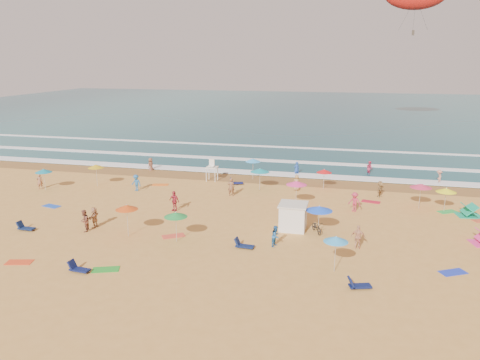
# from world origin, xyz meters

# --- Properties ---
(ground) EXTENTS (220.00, 220.00, 0.00)m
(ground) POSITION_xyz_m (0.00, 0.00, 0.00)
(ground) COLOR gold
(ground) RESTS_ON ground
(ocean) EXTENTS (220.00, 140.00, 0.18)m
(ocean) POSITION_xyz_m (0.00, 84.00, 0.00)
(ocean) COLOR #0C4756
(ocean) RESTS_ON ground
(wet_sand) EXTENTS (220.00, 220.00, 0.00)m
(wet_sand) POSITION_xyz_m (0.00, 12.50, 0.01)
(wet_sand) COLOR olive
(wet_sand) RESTS_ON ground
(surf_foam) EXTENTS (200.00, 18.70, 0.05)m
(surf_foam) POSITION_xyz_m (0.00, 21.32, 0.10)
(surf_foam) COLOR white
(surf_foam) RESTS_ON ground
(cabana) EXTENTS (2.00, 2.00, 2.00)m
(cabana) POSITION_xyz_m (5.58, -2.51, 1.00)
(cabana) COLOR white
(cabana) RESTS_ON ground
(cabana_roof) EXTENTS (2.20, 2.20, 0.12)m
(cabana_roof) POSITION_xyz_m (5.58, -2.51, 2.06)
(cabana_roof) COLOR silver
(cabana_roof) RESTS_ON cabana
(bicycle) EXTENTS (1.32, 1.83, 0.91)m
(bicycle) POSITION_xyz_m (7.48, -2.81, 0.46)
(bicycle) COLOR black
(bicycle) RESTS_ON ground
(lifeguard_stand) EXTENTS (1.20, 1.20, 2.10)m
(lifeguard_stand) POSITION_xyz_m (-5.07, 10.50, 1.05)
(lifeguard_stand) COLOR white
(lifeguard_stand) RESTS_ON ground
(beach_umbrellas) EXTENTS (56.95, 28.05, 0.79)m
(beach_umbrellas) POSITION_xyz_m (0.49, 0.53, 2.11)
(beach_umbrellas) COLOR #368E20
(beach_umbrellas) RESTS_ON ground
(loungers) EXTENTS (46.30, 23.86, 0.34)m
(loungers) POSITION_xyz_m (7.62, -3.88, 0.17)
(loungers) COLOR #0E1E49
(loungers) RESTS_ON ground
(towels) EXTENTS (42.20, 21.84, 0.03)m
(towels) POSITION_xyz_m (4.48, -2.16, 0.01)
(towels) COLOR #E6421C
(towels) RESTS_ON ground
(popup_tents) EXTENTS (2.50, 8.49, 1.20)m
(popup_tents) POSITION_xyz_m (19.84, 1.04, 0.60)
(popup_tents) COLOR #F23594
(popup_tents) RESTS_ON ground
(beachgoers) EXTENTS (48.52, 26.91, 2.07)m
(beachgoers) POSITION_xyz_m (-0.51, 3.96, 0.80)
(beachgoers) COLOR #A3674B
(beachgoers) RESTS_ON ground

